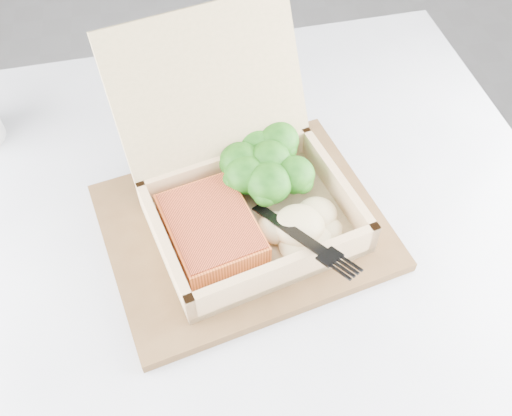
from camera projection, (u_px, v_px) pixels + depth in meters
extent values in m
plane|color=gray|center=(377.00, 205.00, 1.65)|extent=(4.00, 4.00, 0.00)
cylinder|color=black|center=(231.00, 403.00, 0.94)|extent=(0.09, 0.09, 0.72)
cube|color=silver|center=(220.00, 288.00, 0.64)|extent=(0.91, 0.91, 0.03)
cube|color=brown|center=(244.00, 226.00, 0.67)|extent=(0.36, 0.31, 0.01)
cube|color=tan|center=(254.00, 226.00, 0.65)|extent=(0.25, 0.22, 0.01)
cube|color=tan|center=(165.00, 248.00, 0.61)|extent=(0.05, 0.17, 0.04)
cube|color=tan|center=(336.00, 187.00, 0.67)|extent=(0.05, 0.17, 0.04)
cube|color=tan|center=(285.00, 272.00, 0.59)|extent=(0.22, 0.06, 0.04)
cube|color=tan|center=(227.00, 168.00, 0.68)|extent=(0.22, 0.06, 0.04)
cube|color=tan|center=(209.00, 85.00, 0.63)|extent=(0.23, 0.14, 0.16)
cube|color=orange|center=(211.00, 228.00, 0.63)|extent=(0.12, 0.14, 0.03)
ellipsoid|color=#CEBE85|center=(299.00, 226.00, 0.63)|extent=(0.09, 0.08, 0.03)
cube|color=black|center=(255.00, 196.00, 0.64)|extent=(0.06, 0.10, 0.03)
cube|color=black|center=(304.00, 244.00, 0.60)|extent=(0.04, 0.05, 0.02)
cube|color=white|center=(246.00, 121.00, 0.79)|extent=(0.09, 0.15, 0.00)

